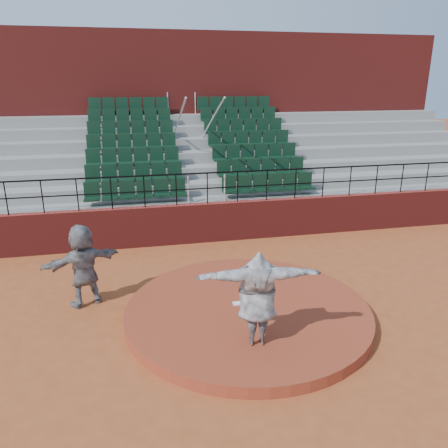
{
  "coord_description": "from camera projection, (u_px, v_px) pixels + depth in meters",
  "views": [
    {
      "loc": [
        -2.4,
        -8.45,
        5.11
      ],
      "look_at": [
        0.0,
        2.5,
        1.4
      ],
      "focal_mm": 35.0,
      "sensor_mm": 36.0,
      "label": 1
    }
  ],
  "objects": [
    {
      "name": "ground",
      "position": [
        247.0,
        316.0,
        9.93
      ],
      "size": [
        90.0,
        90.0,
        0.0
      ],
      "primitive_type": "plane",
      "color": "#9F4B24",
      "rests_on": "ground"
    },
    {
      "name": "press_box_facade",
      "position": [
        178.0,
        115.0,
        20.5
      ],
      "size": [
        24.0,
        3.0,
        7.1
      ],
      "primitive_type": "cube",
      "color": "maroon",
      "rests_on": "ground"
    },
    {
      "name": "pitcher",
      "position": [
        257.0,
        298.0,
        8.22
      ],
      "size": [
        2.39,
        0.91,
        1.89
      ],
      "primitive_type": "imported",
      "rotation": [
        0.0,
        0.0,
        3.02
      ],
      "color": "black",
      "rests_on": "pitchers_mound"
    },
    {
      "name": "pitching_rubber",
      "position": [
        246.0,
        302.0,
        9.99
      ],
      "size": [
        0.6,
        0.15,
        0.03
      ],
      "primitive_type": "cube",
      "color": "white",
      "rests_on": "pitchers_mound"
    },
    {
      "name": "pitchers_mound",
      "position": [
        248.0,
        311.0,
        9.89
      ],
      "size": [
        5.5,
        5.5,
        0.25
      ],
      "primitive_type": "cylinder",
      "color": "#923820",
      "rests_on": "ground"
    },
    {
      "name": "seating_deck",
      "position": [
        191.0,
        176.0,
        17.5
      ],
      "size": [
        24.0,
        5.97,
        4.63
      ],
      "color": "gray",
      "rests_on": "ground"
    },
    {
      "name": "boundary_wall",
      "position": [
        208.0,
        222.0,
        14.36
      ],
      "size": [
        24.0,
        0.3,
        1.3
      ],
      "primitive_type": "cube",
      "color": "maroon",
      "rests_on": "ground"
    },
    {
      "name": "fielder",
      "position": [
        83.0,
        265.0,
        10.19
      ],
      "size": [
        1.93,
        1.25,
        1.99
      ],
      "primitive_type": "imported",
      "rotation": [
        0.0,
        0.0,
        3.54
      ],
      "color": "black",
      "rests_on": "ground"
    },
    {
      "name": "wall_railing",
      "position": [
        207.0,
        181.0,
        13.93
      ],
      "size": [
        24.04,
        0.05,
        1.03
      ],
      "color": "black",
      "rests_on": "boundary_wall"
    }
  ]
}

